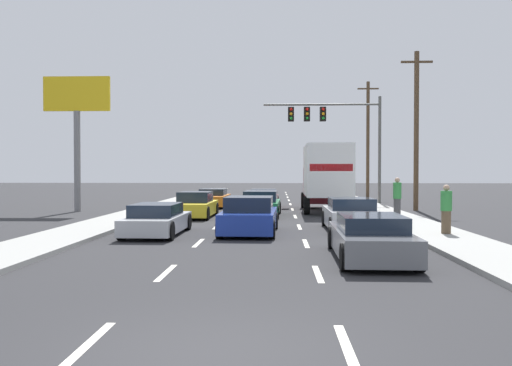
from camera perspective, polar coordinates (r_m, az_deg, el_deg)
name	(u,v)px	position (r m, az deg, el deg)	size (l,w,h in m)	color
ground_plane	(264,210)	(31.68, 0.81, -2.86)	(140.00, 140.00, 0.00)	#2B2B2D
sidewalk_right	(392,216)	(27.26, 14.16, -3.42)	(2.32, 80.00, 0.14)	#9E9E99
sidewalk_left	(133,215)	(27.63, -12.89, -3.35)	(2.32, 80.00, 0.14)	#9E9E99
lane_markings	(263,213)	(29.55, 0.71, -3.15)	(3.54, 57.00, 0.01)	silver
car_orange	(213,199)	(34.10, -4.54, -1.66)	(1.94, 4.15, 1.16)	orange
car_yellow	(195,206)	(26.66, -6.43, -2.42)	(1.90, 4.18, 1.27)	yellow
car_silver	(157,220)	(19.62, -10.44, -3.88)	(1.88, 4.35, 1.13)	#B7BABF
car_red	(264,199)	(33.74, 0.82, -1.69)	(1.90, 4.11, 1.15)	red
car_green	(261,204)	(27.21, 0.53, -2.28)	(2.05, 4.47, 1.29)	#196B38
car_blue	(249,217)	(19.71, -0.71, -3.59)	(2.10, 4.35, 1.36)	#1E389E
box_truck	(326,175)	(30.42, 7.39, 0.89)	(2.65, 7.64, 3.69)	white
car_white	(351,215)	(21.11, 9.99, -3.37)	(1.93, 4.17, 1.25)	white
car_gray	(370,238)	(14.32, 11.99, -5.73)	(1.95, 4.72, 1.17)	slate
traffic_signal_mast	(327,122)	(37.06, 7.55, 6.41)	(7.97, 0.69, 7.33)	#595B56
utility_pole_mid	(416,129)	(32.46, 16.61, 5.52)	(1.80, 0.28, 9.15)	brown
utility_pole_far	(368,138)	(47.29, 11.75, 4.67)	(1.80, 0.28, 9.93)	brown
roadside_billboard	(77,117)	(32.03, -18.42, 6.69)	(3.75, 0.36, 7.58)	slate
pedestrian_near_corner	(446,209)	(19.58, 19.48, -2.64)	(0.38, 0.38, 1.68)	brown
pedestrian_mid_block	(397,197)	(25.89, 14.72, -1.46)	(0.38, 0.38, 1.84)	#3F3F42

